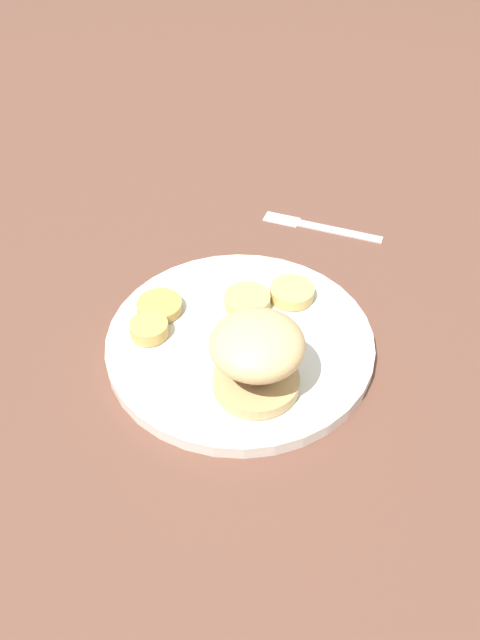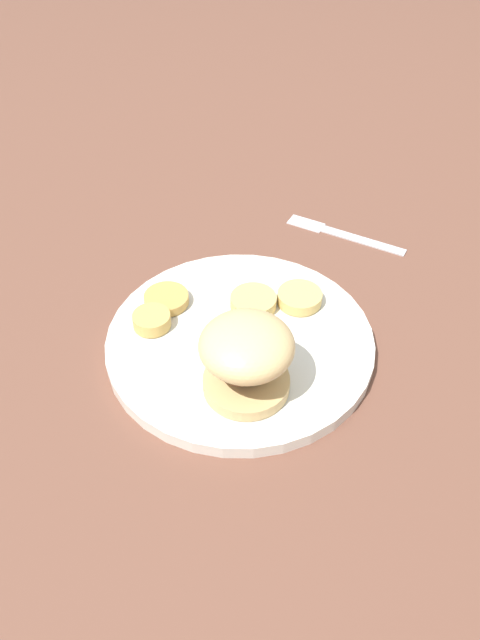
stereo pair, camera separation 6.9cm
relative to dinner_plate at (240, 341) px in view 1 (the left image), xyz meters
The scene contains 8 objects.
ground_plane 0.01m from the dinner_plate, ahead, with size 4.00×4.00×0.00m, color brown.
dinner_plate is the anchor object (origin of this frame).
sandwich 0.09m from the dinner_plate, behind, with size 0.11×0.10×0.09m.
potato_round_0 0.09m from the dinner_plate, 55.97° to the right, with size 0.05×0.05×0.01m, color #DBB766.
potato_round_1 0.10m from the dinner_plate, 75.26° to the left, with size 0.04×0.04×0.02m, color tan.
potato_round_2 0.11m from the dinner_plate, 52.42° to the left, with size 0.05×0.05×0.01m, color tan.
potato_round_3 0.06m from the dinner_plate, 22.38° to the right, with size 0.06×0.06×0.01m, color #DBB766.
fork 0.26m from the dinner_plate, 38.77° to the right, with size 0.11×0.16×0.00m.
Camera 1 is at (-0.49, 0.11, 0.52)m, focal length 35.00 mm.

